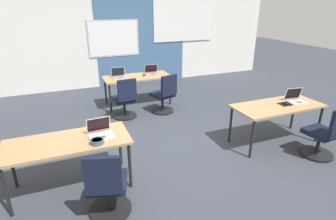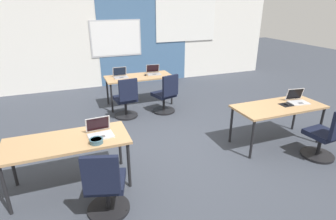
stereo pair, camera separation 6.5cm
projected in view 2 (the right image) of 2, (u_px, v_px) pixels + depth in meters
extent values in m
plane|color=#383D47|center=(173.00, 144.00, 4.91)|extent=(24.00, 24.00, 0.00)
cube|color=silver|center=(120.00, 38.00, 8.02)|extent=(10.00, 0.20, 2.80)
cube|color=#42668E|center=(144.00, 37.00, 8.17)|extent=(2.74, 0.01, 2.80)
cube|color=#B7B7BC|center=(116.00, 38.00, 7.88)|extent=(1.48, 0.02, 1.04)
cube|color=white|center=(116.00, 38.00, 7.87)|extent=(1.40, 0.02, 0.96)
cube|color=white|center=(186.00, 18.00, 8.41)|extent=(2.00, 0.02, 1.43)
cube|color=tan|center=(67.00, 141.00, 3.54)|extent=(1.60, 0.70, 0.04)
cylinder|color=black|center=(5.00, 191.00, 3.17)|extent=(0.04, 0.04, 0.68)
cylinder|color=black|center=(129.00, 165.00, 3.67)|extent=(0.04, 0.04, 0.68)
cylinder|color=black|center=(12.00, 164.00, 3.69)|extent=(0.04, 0.04, 0.68)
cylinder|color=black|center=(120.00, 145.00, 4.19)|extent=(0.04, 0.04, 0.68)
cube|color=tan|center=(279.00, 107.00, 4.71)|extent=(1.60, 0.70, 0.04)
cylinder|color=black|center=(252.00, 140.00, 4.34)|extent=(0.04, 0.04, 0.68)
cylinder|color=black|center=(321.00, 126.00, 4.84)|extent=(0.04, 0.04, 0.68)
cylinder|color=black|center=(231.00, 125.00, 4.86)|extent=(0.04, 0.04, 0.68)
cylinder|color=black|center=(295.00, 113.00, 5.36)|extent=(0.04, 0.04, 0.68)
cube|color=tan|center=(139.00, 77.00, 6.55)|extent=(1.60, 0.70, 0.04)
cylinder|color=black|center=(112.00, 98.00, 6.18)|extent=(0.04, 0.04, 0.68)
cylinder|color=black|center=(172.00, 91.00, 6.67)|extent=(0.04, 0.04, 0.68)
cylinder|color=black|center=(107.00, 91.00, 6.70)|extent=(0.04, 0.04, 0.68)
cylinder|color=black|center=(163.00, 85.00, 7.19)|extent=(0.04, 0.04, 0.68)
cube|color=silver|center=(299.00, 103.00, 4.82)|extent=(0.36, 0.27, 0.02)
cube|color=#4C4C4F|center=(301.00, 103.00, 4.77)|extent=(0.10, 0.07, 0.00)
cube|color=silver|center=(295.00, 94.00, 4.90)|extent=(0.33, 0.10, 0.22)
cube|color=black|center=(295.00, 94.00, 4.90)|extent=(0.30, 0.09, 0.19)
cube|color=black|center=(286.00, 105.00, 4.74)|extent=(0.22, 0.19, 0.00)
ellipsoid|color=black|center=(286.00, 104.00, 4.73)|extent=(0.06, 0.10, 0.03)
cylinder|color=black|center=(317.00, 155.00, 4.52)|extent=(0.52, 0.52, 0.04)
cylinder|color=black|center=(319.00, 145.00, 4.45)|extent=(0.06, 0.06, 0.34)
cube|color=black|center=(322.00, 134.00, 4.37)|extent=(0.47, 0.47, 0.08)
sphere|color=black|center=(305.00, 149.00, 4.72)|extent=(0.04, 0.04, 0.04)
sphere|color=black|center=(330.00, 154.00, 4.55)|extent=(0.04, 0.04, 0.04)
sphere|color=black|center=(312.00, 160.00, 4.37)|extent=(0.04, 0.04, 0.04)
cube|color=#9E9EA3|center=(154.00, 74.00, 6.69)|extent=(0.36, 0.27, 0.02)
cube|color=#4C4C4F|center=(154.00, 74.00, 6.64)|extent=(0.10, 0.07, 0.00)
cube|color=#9E9EA3|center=(153.00, 68.00, 6.79)|extent=(0.34, 0.12, 0.21)
cube|color=black|center=(153.00, 68.00, 6.78)|extent=(0.30, 0.10, 0.18)
ellipsoid|color=black|center=(146.00, 75.00, 6.60)|extent=(0.07, 0.11, 0.03)
cylinder|color=black|center=(164.00, 111.00, 6.35)|extent=(0.52, 0.52, 0.04)
cylinder|color=black|center=(164.00, 103.00, 6.28)|extent=(0.06, 0.06, 0.34)
cube|color=black|center=(164.00, 94.00, 6.20)|extent=(0.55, 0.55, 0.08)
cube|color=black|center=(170.00, 86.00, 5.92)|extent=(0.40, 0.17, 0.46)
sphere|color=black|center=(158.00, 108.00, 6.53)|extent=(0.04, 0.04, 0.04)
sphere|color=black|center=(173.00, 109.00, 6.43)|extent=(0.04, 0.04, 0.04)
sphere|color=black|center=(158.00, 114.00, 6.18)|extent=(0.04, 0.04, 0.04)
cube|color=#9E9EA3|center=(121.00, 77.00, 6.41)|extent=(0.33, 0.23, 0.02)
cube|color=#4C4C4F|center=(122.00, 78.00, 6.36)|extent=(0.09, 0.06, 0.00)
cube|color=#9E9EA3|center=(120.00, 71.00, 6.48)|extent=(0.33, 0.06, 0.22)
cube|color=black|center=(120.00, 71.00, 6.48)|extent=(0.30, 0.05, 0.19)
cylinder|color=black|center=(126.00, 115.00, 6.09)|extent=(0.52, 0.52, 0.04)
cylinder|color=black|center=(126.00, 108.00, 6.02)|extent=(0.06, 0.06, 0.34)
cube|color=black|center=(125.00, 99.00, 5.94)|extent=(0.48, 0.48, 0.08)
cube|color=black|center=(128.00, 90.00, 5.63)|extent=(0.40, 0.10, 0.46)
sphere|color=black|center=(123.00, 112.00, 6.28)|extent=(0.04, 0.04, 0.04)
sphere|color=black|center=(137.00, 115.00, 6.12)|extent=(0.04, 0.04, 0.04)
sphere|color=black|center=(118.00, 118.00, 5.93)|extent=(0.04, 0.04, 0.04)
cube|color=silver|center=(101.00, 136.00, 3.64)|extent=(0.35, 0.26, 0.02)
cube|color=#4C4C4F|center=(102.00, 137.00, 3.59)|extent=(0.09, 0.07, 0.00)
cube|color=silver|center=(98.00, 124.00, 3.71)|extent=(0.33, 0.09, 0.22)
cube|color=black|center=(98.00, 124.00, 3.71)|extent=(0.30, 0.07, 0.19)
cylinder|color=black|center=(109.00, 208.00, 3.36)|extent=(0.52, 0.52, 0.04)
cylinder|color=black|center=(108.00, 196.00, 3.29)|extent=(0.06, 0.06, 0.34)
cube|color=black|center=(106.00, 182.00, 3.21)|extent=(0.55, 0.55, 0.08)
cube|color=black|center=(101.00, 175.00, 2.88)|extent=(0.40, 0.17, 0.46)
sphere|color=black|center=(111.00, 196.00, 3.58)|extent=(0.04, 0.04, 0.04)
sphere|color=black|center=(126.00, 211.00, 3.31)|extent=(0.04, 0.04, 0.04)
sphere|color=black|center=(90.00, 213.00, 3.28)|extent=(0.04, 0.04, 0.04)
cylinder|color=#3D6070|center=(96.00, 141.00, 3.46)|extent=(0.17, 0.17, 0.05)
torus|color=#3D6070|center=(96.00, 139.00, 3.45)|extent=(0.18, 0.18, 0.02)
cylinder|color=gold|center=(96.00, 140.00, 3.45)|extent=(0.14, 0.14, 0.01)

